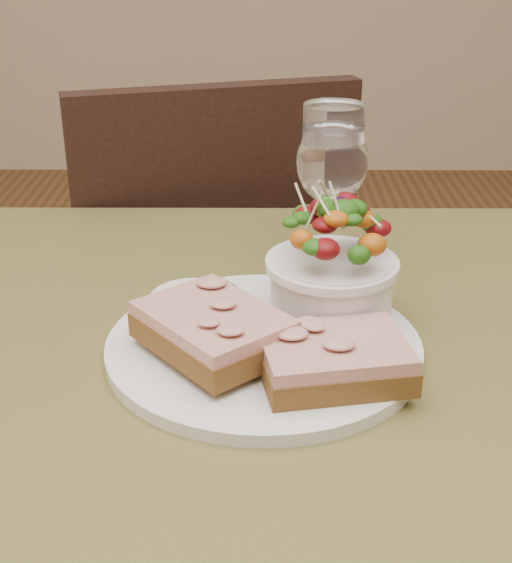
{
  "coord_description": "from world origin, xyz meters",
  "views": [
    {
      "loc": [
        -0.0,
        -0.61,
        1.12
      ],
      "look_at": [
        -0.01,
        0.04,
        0.81
      ],
      "focal_mm": 50.0,
      "sensor_mm": 36.0,
      "label": 1
    }
  ],
  "objects_px": {
    "chair_far": "(201,391)",
    "sandwich_front": "(334,359)",
    "cafe_table": "(263,451)",
    "ramekin": "(193,311)",
    "wine_glass": "(332,167)",
    "sandwich_back": "(213,329)",
    "salad_bowl": "(332,261)",
    "dinner_plate": "(264,346)"
  },
  "relations": [
    {
      "from": "chair_far",
      "to": "cafe_table",
      "type": "bearing_deg",
      "value": 83.37
    },
    {
      "from": "dinner_plate",
      "to": "wine_glass",
      "type": "distance_m",
      "value": 0.22
    },
    {
      "from": "cafe_table",
      "to": "ramekin",
      "type": "distance_m",
      "value": 0.15
    },
    {
      "from": "chair_far",
      "to": "sandwich_front",
      "type": "bearing_deg",
      "value": 87.35
    },
    {
      "from": "sandwich_front",
      "to": "ramekin",
      "type": "height_order",
      "value": "ramekin"
    },
    {
      "from": "chair_far",
      "to": "sandwich_front",
      "type": "distance_m",
      "value": 0.86
    },
    {
      "from": "wine_glass",
      "to": "dinner_plate",
      "type": "bearing_deg",
      "value": -112.52
    },
    {
      "from": "cafe_table",
      "to": "dinner_plate",
      "type": "height_order",
      "value": "dinner_plate"
    },
    {
      "from": "wine_glass",
      "to": "sandwich_back",
      "type": "bearing_deg",
      "value": -120.47
    },
    {
      "from": "chair_far",
      "to": "ramekin",
      "type": "distance_m",
      "value": 0.78
    },
    {
      "from": "sandwich_front",
      "to": "salad_bowl",
      "type": "distance_m",
      "value": 0.11
    },
    {
      "from": "sandwich_front",
      "to": "salad_bowl",
      "type": "relative_size",
      "value": 1.07
    },
    {
      "from": "sandwich_front",
      "to": "ramekin",
      "type": "relative_size",
      "value": 1.91
    },
    {
      "from": "chair_far",
      "to": "sandwich_back",
      "type": "distance_m",
      "value": 0.82
    },
    {
      "from": "cafe_table",
      "to": "salad_bowl",
      "type": "height_order",
      "value": "salad_bowl"
    },
    {
      "from": "chair_far",
      "to": "sandwich_front",
      "type": "height_order",
      "value": "chair_far"
    },
    {
      "from": "cafe_table",
      "to": "wine_glass",
      "type": "bearing_deg",
      "value": 69.02
    },
    {
      "from": "ramekin",
      "to": "wine_glass",
      "type": "bearing_deg",
      "value": 48.05
    },
    {
      "from": "dinner_plate",
      "to": "salad_bowl",
      "type": "distance_m",
      "value": 0.1
    },
    {
      "from": "cafe_table",
      "to": "ramekin",
      "type": "bearing_deg",
      "value": 152.62
    },
    {
      "from": "sandwich_front",
      "to": "sandwich_back",
      "type": "relative_size",
      "value": 0.85
    },
    {
      "from": "sandwich_back",
      "to": "salad_bowl",
      "type": "relative_size",
      "value": 1.25
    },
    {
      "from": "dinner_plate",
      "to": "salad_bowl",
      "type": "relative_size",
      "value": 2.27
    },
    {
      "from": "sandwich_front",
      "to": "sandwich_back",
      "type": "bearing_deg",
      "value": 150.37
    },
    {
      "from": "dinner_plate",
      "to": "sandwich_front",
      "type": "xyz_separation_m",
      "value": [
        0.06,
        -0.06,
        0.02
      ]
    },
    {
      "from": "sandwich_back",
      "to": "dinner_plate",
      "type": "bearing_deg",
      "value": 78.31
    },
    {
      "from": "ramekin",
      "to": "salad_bowl",
      "type": "relative_size",
      "value": 0.56
    },
    {
      "from": "sandwich_back",
      "to": "cafe_table",
      "type": "bearing_deg",
      "value": 62.71
    },
    {
      "from": "cafe_table",
      "to": "sandwich_front",
      "type": "height_order",
      "value": "sandwich_front"
    },
    {
      "from": "sandwich_front",
      "to": "dinner_plate",
      "type": "bearing_deg",
      "value": 124.03
    },
    {
      "from": "sandwich_front",
      "to": "wine_glass",
      "type": "xyz_separation_m",
      "value": [
        0.01,
        0.23,
        0.09
      ]
    },
    {
      "from": "ramekin",
      "to": "salad_bowl",
      "type": "distance_m",
      "value": 0.14
    },
    {
      "from": "cafe_table",
      "to": "salad_bowl",
      "type": "relative_size",
      "value": 6.3
    },
    {
      "from": "sandwich_front",
      "to": "ramekin",
      "type": "distance_m",
      "value": 0.15
    },
    {
      "from": "ramekin",
      "to": "wine_glass",
      "type": "height_order",
      "value": "wine_glass"
    },
    {
      "from": "cafe_table",
      "to": "chair_far",
      "type": "relative_size",
      "value": 0.89
    },
    {
      "from": "ramekin",
      "to": "chair_far",
      "type": "bearing_deg",
      "value": 94.52
    },
    {
      "from": "chair_far",
      "to": "salad_bowl",
      "type": "height_order",
      "value": "chair_far"
    },
    {
      "from": "chair_far",
      "to": "ramekin",
      "type": "bearing_deg",
      "value": 77.82
    },
    {
      "from": "sandwich_back",
      "to": "salad_bowl",
      "type": "distance_m",
      "value": 0.13
    },
    {
      "from": "dinner_plate",
      "to": "ramekin",
      "type": "height_order",
      "value": "ramekin"
    },
    {
      "from": "dinner_plate",
      "to": "sandwich_front",
      "type": "distance_m",
      "value": 0.09
    }
  ]
}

